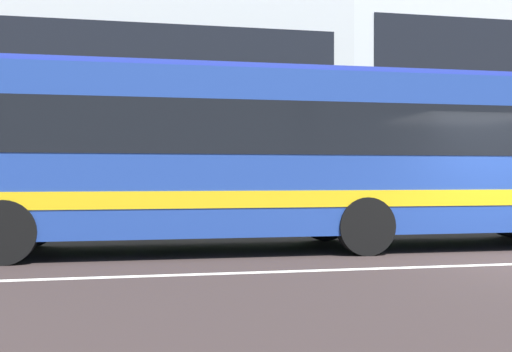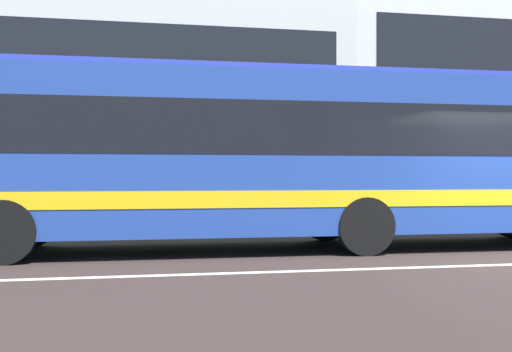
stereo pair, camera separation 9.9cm
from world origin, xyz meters
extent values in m
cube|color=#336D29|center=(-2.18, 6.66, 0.42)|extent=(18.55, 1.10, 0.84)
cube|color=silver|center=(-8.19, 17.39, 4.68)|extent=(18.77, 11.39, 9.36)
cube|color=black|center=(-8.19, 11.67, 5.43)|extent=(17.27, 0.04, 1.87)
cube|color=silver|center=(10.53, 17.39, 5.24)|extent=(18.67, 11.39, 10.49)
cube|color=#214097|center=(-3.21, 2.64, 1.75)|extent=(12.19, 2.65, 2.80)
cube|color=black|center=(-3.21, 2.64, 2.17)|extent=(11.46, 2.67, 0.89)
cube|color=yellow|center=(-3.21, 2.64, 0.98)|extent=(11.95, 2.68, 0.28)
cube|color=#28399D|center=(-3.21, 2.64, 3.21)|extent=(11.70, 2.24, 0.12)
cylinder|color=black|center=(-8.31, 1.50, 0.50)|extent=(1.00, 0.29, 1.00)
cylinder|color=black|center=(-8.29, 3.86, 0.50)|extent=(1.00, 0.29, 1.00)
cylinder|color=black|center=(-2.46, 1.45, 0.50)|extent=(1.00, 0.29, 1.00)
cylinder|color=black|center=(-2.44, 3.81, 0.50)|extent=(1.00, 0.29, 1.00)
cylinder|color=black|center=(1.88, 3.77, 0.50)|extent=(1.00, 0.29, 1.00)
camera|label=1|loc=(-6.34, -8.30, 1.37)|focal=42.26mm
camera|label=2|loc=(-6.25, -8.32, 1.37)|focal=42.26mm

